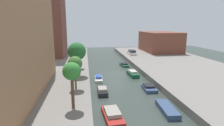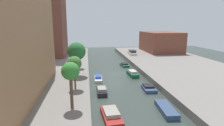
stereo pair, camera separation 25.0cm
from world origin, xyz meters
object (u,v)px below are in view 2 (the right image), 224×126
(low_block_right, at_px, (160,42))
(street_tree_2, at_px, (77,52))
(moored_boat_left_0, at_px, (111,116))
(street_tree_3, at_px, (78,53))
(moored_boat_left_2, at_px, (98,79))
(street_tree_1, at_px, (74,64))
(moored_boat_left_1, at_px, (102,91))
(moored_boat_right_4, at_px, (124,65))
(moored_boat_right_1, at_px, (166,109))
(moored_boat_right_2, at_px, (149,88))
(street_tree_0, at_px, (71,72))
(moored_boat_right_3, at_px, (133,74))
(apartment_tower_far, at_px, (45,19))
(parked_car, at_px, (132,53))

(low_block_right, relative_size, street_tree_2, 2.47)
(moored_boat_left_0, bearing_deg, street_tree_2, 106.31)
(street_tree_3, bearing_deg, low_block_right, 38.27)
(street_tree_3, relative_size, moored_boat_left_2, 1.23)
(street_tree_1, height_order, street_tree_2, street_tree_2)
(moored_boat_left_1, bearing_deg, moored_boat_right_4, 67.95)
(low_block_right, height_order, moored_boat_left_1, low_block_right)
(low_block_right, distance_m, moored_boat_right_1, 40.58)
(street_tree_1, xyz_separation_m, moored_boat_right_4, (10.20, 16.48, -4.13))
(street_tree_3, relative_size, moored_boat_right_1, 0.98)
(moored_boat_right_4, bearing_deg, moored_boat_right_2, -88.75)
(street_tree_1, height_order, street_tree_3, street_tree_1)
(street_tree_0, relative_size, moored_boat_right_3, 1.27)
(street_tree_0, xyz_separation_m, moored_boat_right_4, (10.20, 22.28, -4.51))
(apartment_tower_far, distance_m, street_tree_3, 19.71)
(moored_boat_left_1, height_order, moored_boat_right_3, moored_boat_right_3)
(moored_boat_left_2, height_order, moored_boat_right_2, moored_boat_left_2)
(apartment_tower_far, xyz_separation_m, moored_boat_right_4, (19.28, -11.46, -10.52))
(street_tree_3, bearing_deg, street_tree_2, -90.00)
(street_tree_0, distance_m, moored_boat_right_2, 13.15)
(street_tree_2, relative_size, moored_boat_left_2, 1.66)
(low_block_right, distance_m, moored_boat_left_1, 38.08)
(street_tree_0, relative_size, parked_car, 1.07)
(apartment_tower_far, xyz_separation_m, parked_car, (23.50, -1.82, -9.25))
(moored_boat_left_1, bearing_deg, moored_boat_right_3, 51.46)
(moored_boat_right_1, relative_size, moored_boat_right_3, 1.11)
(moored_boat_right_1, distance_m, moored_boat_right_4, 22.66)
(street_tree_2, distance_m, moored_boat_right_2, 12.97)
(moored_boat_right_3, bearing_deg, moored_boat_left_1, -128.54)
(moored_boat_right_3, bearing_deg, moored_boat_left_2, -163.79)
(street_tree_2, distance_m, moored_boat_left_2, 5.90)
(moored_boat_left_1, bearing_deg, parked_car, 67.36)
(apartment_tower_far, height_order, moored_boat_left_2, apartment_tower_far)
(moored_boat_left_0, bearing_deg, moored_boat_right_2, 49.10)
(street_tree_3, xyz_separation_m, moored_boat_left_1, (3.57, -11.67, -3.67))
(moored_boat_right_3, bearing_deg, moored_boat_right_1, -89.30)
(street_tree_2, xyz_separation_m, street_tree_3, (0.00, 5.31, -1.02))
(low_block_right, bearing_deg, street_tree_1, -128.38)
(apartment_tower_far, bearing_deg, moored_boat_left_1, -65.53)
(moored_boat_left_0, xyz_separation_m, moored_boat_right_3, (6.09, 15.20, 0.02))
(street_tree_1, relative_size, moored_boat_left_1, 1.45)
(street_tree_2, xyz_separation_m, moored_boat_right_3, (10.03, 1.74, -4.65))
(street_tree_0, height_order, street_tree_3, street_tree_0)
(moored_boat_right_4, bearing_deg, street_tree_1, -121.75)
(low_block_right, bearing_deg, street_tree_2, -134.94)
(parked_car, distance_m, moored_boat_right_4, 10.59)
(street_tree_3, height_order, moored_boat_right_1, street_tree_3)
(moored_boat_left_1, xyz_separation_m, moored_boat_right_2, (6.97, 0.52, -0.09))
(street_tree_0, bearing_deg, street_tree_1, 90.00)
(street_tree_2, relative_size, moored_boat_right_3, 1.47)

